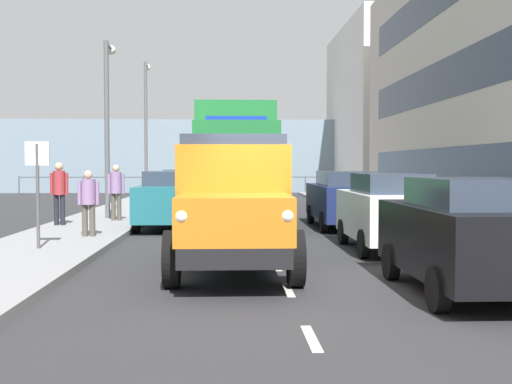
# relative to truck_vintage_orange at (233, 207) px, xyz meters

# --- Properties ---
(ground_plane) EXTENTS (80.00, 80.00, 0.00)m
(ground_plane) POSITION_rel_truck_vintage_orange_xyz_m (-0.82, -9.38, -1.18)
(ground_plane) COLOR #2D2D30
(sidewalk_left) EXTENTS (2.79, 41.87, 0.15)m
(sidewalk_left) POSITION_rel_truck_vintage_orange_xyz_m (-5.80, -9.38, -1.10)
(sidewalk_left) COLOR gray
(sidewalk_left) RESTS_ON ground_plane
(sidewalk_right) EXTENTS (2.79, 41.87, 0.15)m
(sidewalk_right) POSITION_rel_truck_vintage_orange_xyz_m (4.15, -9.38, -1.10)
(sidewalk_right) COLOR gray
(sidewalk_right) RESTS_ON ground_plane
(road_centreline_markings) EXTENTS (0.12, 37.41, 0.01)m
(road_centreline_markings) POSITION_rel_truck_vintage_orange_xyz_m (-0.82, -8.37, -1.17)
(road_centreline_markings) COLOR silver
(road_centreline_markings) RESTS_ON ground_plane
(building_far_block) EXTENTS (6.03, 13.11, 10.66)m
(building_far_block) POSITION_rel_truck_vintage_orange_xyz_m (-10.21, -29.99, 4.15)
(building_far_block) COLOR silver
(building_far_block) RESTS_ON ground_plane
(sea_horizon) EXTENTS (80.00, 0.80, 5.00)m
(sea_horizon) POSITION_rel_truck_vintage_orange_xyz_m (-0.82, -33.32, 1.32)
(sea_horizon) COLOR gray
(sea_horizon) RESTS_ON ground_plane
(seawall_railing) EXTENTS (28.08, 0.08, 1.20)m
(seawall_railing) POSITION_rel_truck_vintage_orange_xyz_m (-0.82, -29.72, -0.26)
(seawall_railing) COLOR #4C5156
(seawall_railing) RESTS_ON ground_plane
(truck_vintage_orange) EXTENTS (2.17, 5.64, 2.43)m
(truck_vintage_orange) POSITION_rel_truck_vintage_orange_xyz_m (0.00, 0.00, 0.00)
(truck_vintage_orange) COLOR black
(truck_vintage_orange) RESTS_ON ground_plane
(lorry_cargo_green) EXTENTS (2.58, 8.20, 3.87)m
(lorry_cargo_green) POSITION_rel_truck_vintage_orange_xyz_m (-0.14, -10.11, 0.90)
(lorry_cargo_green) COLOR #1E7033
(lorry_cargo_green) RESTS_ON ground_plane
(car_black_kerbside_near) EXTENTS (1.86, 3.91, 1.72)m
(car_black_kerbside_near) POSITION_rel_truck_vintage_orange_xyz_m (-3.46, 1.98, -0.28)
(car_black_kerbside_near) COLOR black
(car_black_kerbside_near) RESTS_ON ground_plane
(car_white_kerbside_1) EXTENTS (1.75, 3.87, 1.72)m
(car_white_kerbside_1) POSITION_rel_truck_vintage_orange_xyz_m (-3.46, -2.85, -0.29)
(car_white_kerbside_1) COLOR white
(car_white_kerbside_1) RESTS_ON ground_plane
(car_navy_kerbside_2) EXTENTS (1.92, 4.59, 1.72)m
(car_navy_kerbside_2) POSITION_rel_truck_vintage_orange_xyz_m (-3.46, -8.10, -0.28)
(car_navy_kerbside_2) COLOR navy
(car_navy_kerbside_2) RESTS_ON ground_plane
(car_teal_oppositeside_0) EXTENTS (1.90, 4.51, 1.72)m
(car_teal_oppositeside_0) POSITION_rel_truck_vintage_orange_xyz_m (1.81, -8.24, -0.28)
(car_teal_oppositeside_0) COLOR #1E6670
(car_teal_oppositeside_0) RESTS_ON ground_plane
(car_grey_oppositeside_1) EXTENTS (1.96, 4.40, 1.72)m
(car_grey_oppositeside_1) POSITION_rel_truck_vintage_orange_xyz_m (1.81, -14.24, -0.28)
(car_grey_oppositeside_1) COLOR slate
(car_grey_oppositeside_1) RESTS_ON ground_plane
(car_red_oppositeside_2) EXTENTS (1.89, 4.67, 1.72)m
(car_red_oppositeside_2) POSITION_rel_truck_vintage_orange_xyz_m (1.81, -20.04, -0.28)
(car_red_oppositeside_2) COLOR #B21E1E
(car_red_oppositeside_2) RESTS_ON ground_plane
(pedestrian_near_railing) EXTENTS (0.53, 0.34, 1.62)m
(pedestrian_near_railing) POSITION_rel_truck_vintage_orange_xyz_m (3.53, -4.70, -0.08)
(pedestrian_near_railing) COLOR #4C473D
(pedestrian_near_railing) RESTS_ON sidewalk_right
(pedestrian_couple_a) EXTENTS (0.53, 0.34, 1.83)m
(pedestrian_couple_a) POSITION_rel_truck_vintage_orange_xyz_m (5.02, -7.75, 0.06)
(pedestrian_couple_a) COLOR black
(pedestrian_couple_a) RESTS_ON sidewalk_right
(pedestrian_in_dark_coat) EXTENTS (0.53, 0.34, 1.77)m
(pedestrian_in_dark_coat) POSITION_rel_truck_vintage_orange_xyz_m (3.63, -9.27, 0.01)
(pedestrian_in_dark_coat) COLOR #4C473D
(pedestrian_in_dark_coat) RESTS_ON sidewalk_right
(lamp_post_promenade) EXTENTS (0.32, 1.14, 5.83)m
(lamp_post_promenade) POSITION_rel_truck_vintage_orange_xyz_m (4.07, -10.37, 2.49)
(lamp_post_promenade) COLOR #59595B
(lamp_post_promenade) RESTS_ON sidewalk_right
(lamp_post_far) EXTENTS (0.32, 1.14, 6.99)m
(lamp_post_far) POSITION_rel_truck_vintage_orange_xyz_m (4.28, -22.10, 3.10)
(lamp_post_far) COLOR #59595B
(lamp_post_far) RESTS_ON sidewalk_right
(street_sign) EXTENTS (0.50, 0.07, 2.25)m
(street_sign) POSITION_rel_truck_vintage_orange_xyz_m (4.09, -2.42, 0.50)
(street_sign) COLOR #4C4C4C
(street_sign) RESTS_ON sidewalk_right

